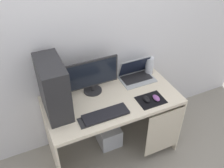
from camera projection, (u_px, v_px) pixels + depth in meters
ground_plane at (112, 148)px, 2.85m from camera, size 8.00×8.00×0.00m
wall_back at (96, 30)px, 2.32m from camera, size 4.00×0.05×2.60m
desk at (114, 111)px, 2.49m from camera, size 1.30×0.66×0.75m
pc_tower at (53, 88)px, 2.12m from camera, size 0.21×0.43×0.51m
monitor at (92, 76)px, 2.37m from camera, size 0.52×0.18×0.36m
laptop at (136, 75)px, 2.63m from camera, size 0.36×0.25×0.23m
speaker at (149, 65)px, 2.68m from camera, size 0.09×0.09×0.19m
keyboard at (106, 115)px, 2.21m from camera, size 0.42×0.14×0.02m
mousepad at (151, 100)px, 2.38m from camera, size 0.26×0.20×0.00m
mouse_left at (146, 99)px, 2.36m from camera, size 0.06×0.10×0.03m
mouse_right at (156, 98)px, 2.37m from camera, size 0.06×0.10×0.03m
cell_phone at (83, 123)px, 2.14m from camera, size 0.07×0.13×0.01m
subwoofer at (109, 135)px, 2.84m from camera, size 0.24×0.24×0.24m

